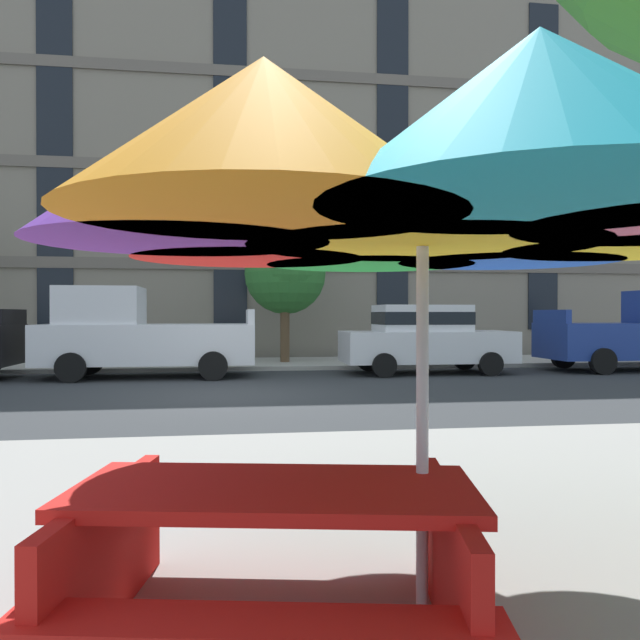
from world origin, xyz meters
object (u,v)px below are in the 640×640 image
Objects in this scene: pickup_white at (138,335)px; street_tree_middle at (285,272)px; picnic_table at (275,547)px; sedan_white at (425,337)px; patio_umbrella at (423,190)px.

street_tree_middle is (3.86, 3.03, 1.79)m from pickup_white.
picnic_table is at bearing -95.26° from street_tree_middle.
street_tree_middle is (-3.37, 3.03, 1.86)m from sedan_white.
pickup_white is 7.23m from sedan_white.
sedan_white is 4.90m from street_tree_middle.
pickup_white is 1.39× the size of patio_umbrella.
patio_umbrella reaches higher than picnic_table.
picnic_table is (2.40, -12.82, -0.54)m from pickup_white.
street_tree_middle is at bearing 138.03° from sedan_white.
pickup_white is at bearing 103.83° from patio_umbrella.
patio_umbrella is 1.79× the size of picnic_table.
street_tree_middle is 1.09× the size of patio_umbrella.
street_tree_middle reaches higher than patio_umbrella.
sedan_white is at bearing 72.09° from patio_umbrella.
sedan_white is 1.20× the size of patio_umbrella.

